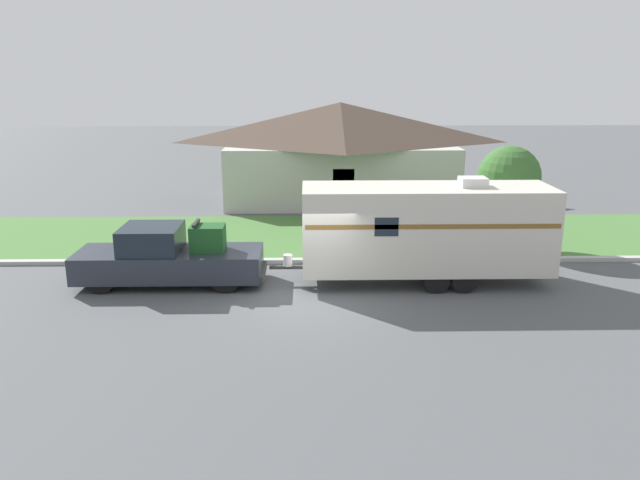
% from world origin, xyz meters
% --- Properties ---
extents(ground_plane, '(120.00, 120.00, 0.00)m').
position_xyz_m(ground_plane, '(0.00, 0.00, 0.00)').
color(ground_plane, '#515456').
extents(curb_strip, '(80.00, 0.30, 0.14)m').
position_xyz_m(curb_strip, '(0.00, 3.75, 0.07)').
color(curb_strip, '#ADADA8').
rests_on(curb_strip, ground_plane).
extents(lawn_strip, '(80.00, 7.00, 0.03)m').
position_xyz_m(lawn_strip, '(0.00, 7.40, 0.01)').
color(lawn_strip, '#477538').
rests_on(lawn_strip, ground_plane).
extents(house_across_street, '(12.16, 7.10, 4.96)m').
position_xyz_m(house_across_street, '(1.52, 14.81, 2.57)').
color(house_across_street, '#B2B2A8').
rests_on(house_across_street, ground_plane).
extents(pickup_truck, '(5.84, 1.98, 2.00)m').
position_xyz_m(pickup_truck, '(-4.51, 1.61, 0.84)').
color(pickup_truck, black).
rests_on(pickup_truck, ground_plane).
extents(travel_trailer, '(8.72, 2.30, 3.35)m').
position_xyz_m(travel_trailer, '(3.52, 1.61, 1.76)').
color(travel_trailer, black).
rests_on(travel_trailer, ground_plane).
extents(mailbox, '(0.48, 0.20, 1.39)m').
position_xyz_m(mailbox, '(5.66, 4.50, 1.06)').
color(mailbox, brown).
rests_on(mailbox, ground_plane).
extents(tree_in_yard, '(2.31, 2.31, 3.84)m').
position_xyz_m(tree_in_yard, '(7.33, 5.68, 2.67)').
color(tree_in_yard, brown).
rests_on(tree_in_yard, ground_plane).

